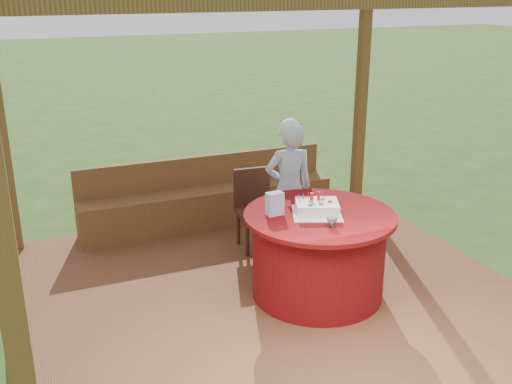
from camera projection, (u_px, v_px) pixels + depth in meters
ground at (266, 299)px, 5.68m from camera, size 60.00×60.00×0.00m
deck at (266, 294)px, 5.66m from camera, size 4.50×4.00×0.12m
pergola at (268, 39)px, 4.88m from camera, size 4.50×4.00×2.72m
bench at (208, 203)px, 7.05m from camera, size 3.00×0.42×0.80m
table at (318, 254)px, 5.42m from camera, size 1.35×1.35×0.79m
chair at (255, 205)px, 6.41m from camera, size 0.43×0.43×0.85m
elderly_woman at (289, 186)px, 6.21m from camera, size 0.55×0.40×1.44m
birthday_cake at (317, 208)px, 5.26m from camera, size 0.55×0.55×0.19m
gift_bag at (275, 204)px, 5.23m from camera, size 0.15×0.10×0.20m
drinking_glass at (332, 223)px, 4.98m from camera, size 0.11×0.11×0.08m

